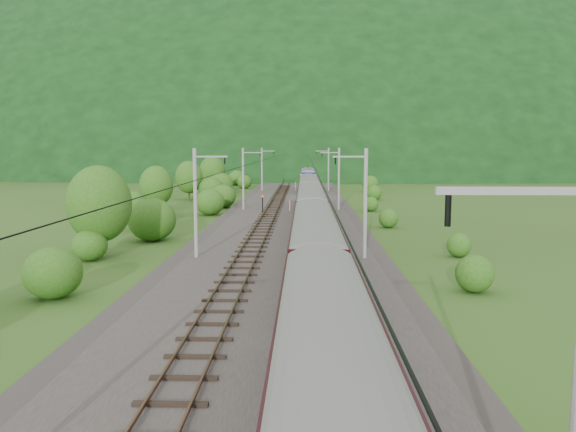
{
  "coord_description": "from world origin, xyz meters",
  "views": [
    {
      "loc": [
        1.8,
        -40.62,
        8.36
      ],
      "look_at": [
        0.39,
        6.38,
        2.6
      ],
      "focal_mm": 35.0,
      "sensor_mm": 36.0,
      "label": 1
    }
  ],
  "objects": [
    {
      "name": "catenary_left",
      "position": [
        -6.12,
        32.0,
        4.5
      ],
      "size": [
        2.54,
        192.28,
        8.0
      ],
      "color": "gray",
      "rests_on": "railbed"
    },
    {
      "name": "signal",
      "position": [
        -3.45,
        28.67,
        1.55
      ],
      "size": [
        0.24,
        0.24,
        2.13
      ],
      "color": "black",
      "rests_on": "railbed"
    },
    {
      "name": "vegetation_right",
      "position": [
        12.03,
        15.39,
        1.16
      ],
      "size": [
        7.21,
        106.23,
        2.77
      ],
      "color": "#2B5115",
      "rests_on": "ground"
    },
    {
      "name": "track_left",
      "position": [
        -2.4,
        10.0,
        0.37
      ],
      "size": [
        2.4,
        220.0,
        0.27
      ],
      "color": "brown",
      "rests_on": "railbed"
    },
    {
      "name": "ground",
      "position": [
        0.0,
        0.0,
        0.0
      ],
      "size": [
        600.0,
        600.0,
        0.0
      ],
      "primitive_type": "plane",
      "color": "#2C4916",
      "rests_on": "ground"
    },
    {
      "name": "train",
      "position": [
        2.4,
        2.85,
        3.28
      ],
      "size": [
        2.73,
        131.74,
        4.74
      ],
      "color": "black",
      "rests_on": "ground"
    },
    {
      "name": "railbed",
      "position": [
        0.0,
        10.0,
        0.15
      ],
      "size": [
        14.0,
        220.0,
        0.3
      ],
      "primitive_type": "cube",
      "color": "#38332D",
      "rests_on": "ground"
    },
    {
      "name": "catenary_right",
      "position": [
        6.12,
        32.0,
        4.5
      ],
      "size": [
        2.54,
        192.28,
        8.0
      ],
      "color": "gray",
      "rests_on": "railbed"
    },
    {
      "name": "mountain_ridge",
      "position": [
        -120.0,
        300.0,
        0.0
      ],
      "size": [
        336.0,
        280.0,
        132.0
      ],
      "primitive_type": "ellipsoid",
      "color": "black",
      "rests_on": "ground"
    },
    {
      "name": "track_right",
      "position": [
        2.4,
        10.0,
        0.37
      ],
      "size": [
        2.4,
        220.0,
        0.27
      ],
      "color": "brown",
      "rests_on": "railbed"
    },
    {
      "name": "overhead_wires",
      "position": [
        0.0,
        10.0,
        7.1
      ],
      "size": [
        4.83,
        198.0,
        0.03
      ],
      "color": "black",
      "rests_on": "ground"
    },
    {
      "name": "hazard_post_far",
      "position": [
        0.07,
        65.36,
        1.05
      ],
      "size": [
        0.16,
        0.16,
        1.51
      ],
      "primitive_type": "cylinder",
      "color": "red",
      "rests_on": "railbed"
    },
    {
      "name": "mountain_main",
      "position": [
        0.0,
        260.0,
        0.0
      ],
      "size": [
        504.0,
        360.0,
        244.0
      ],
      "primitive_type": "ellipsoid",
      "color": "black",
      "rests_on": "ground"
    },
    {
      "name": "vegetation_left",
      "position": [
        -13.84,
        26.19,
        2.57
      ],
      "size": [
        12.25,
        145.87,
        7.02
      ],
      "color": "#2B5115",
      "rests_on": "ground"
    },
    {
      "name": "hazard_post_near",
      "position": [
        -0.1,
        30.64,
        1.01
      ],
      "size": [
        0.15,
        0.15,
        1.43
      ],
      "primitive_type": "cylinder",
      "color": "red",
      "rests_on": "railbed"
    }
  ]
}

